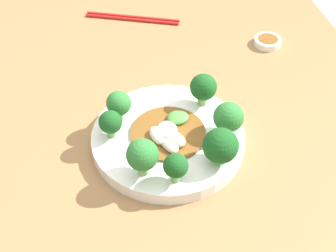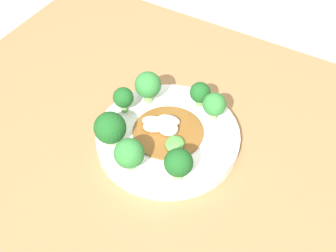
# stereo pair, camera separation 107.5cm
# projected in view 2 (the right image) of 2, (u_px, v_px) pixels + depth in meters

# --- Properties ---
(plate) EXTENTS (0.27, 0.27, 0.02)m
(plate) POSITION_uv_depth(u_px,v_px,m) (168.00, 137.00, 0.90)
(plate) COLOR white
(plate) RESTS_ON table
(broccoli_northeast) EXTENTS (0.05, 0.05, 0.06)m
(broccoli_northeast) POSITION_uv_depth(u_px,v_px,m) (214.00, 105.00, 0.89)
(broccoli_northeast) COLOR #89B76B
(broccoli_northeast) RESTS_ON plate
(broccoli_northwest) EXTENTS (0.05, 0.05, 0.07)m
(broccoli_northwest) POSITION_uv_depth(u_px,v_px,m) (148.00, 85.00, 0.92)
(broccoli_northwest) COLOR #7AAD5B
(broccoli_northwest) RESTS_ON plate
(broccoli_southwest) EXTENTS (0.06, 0.06, 0.07)m
(broccoli_southwest) POSITION_uv_depth(u_px,v_px,m) (110.00, 128.00, 0.85)
(broccoli_southwest) COLOR #7AAD5B
(broccoli_southwest) RESTS_ON plate
(broccoli_north) EXTENTS (0.04, 0.04, 0.05)m
(broccoli_north) POSITION_uv_depth(u_px,v_px,m) (200.00, 93.00, 0.92)
(broccoli_north) COLOR #70A356
(broccoli_north) RESTS_ON plate
(broccoli_southeast) EXTENTS (0.05, 0.05, 0.07)m
(broccoli_southeast) POSITION_uv_depth(u_px,v_px,m) (179.00, 163.00, 0.79)
(broccoli_southeast) COLOR #89B76B
(broccoli_southeast) RESTS_ON plate
(broccoli_south) EXTENTS (0.05, 0.05, 0.07)m
(broccoli_south) POSITION_uv_depth(u_px,v_px,m) (129.00, 154.00, 0.81)
(broccoli_south) COLOR #89B76B
(broccoli_south) RESTS_ON plate
(broccoli_west) EXTENTS (0.04, 0.04, 0.06)m
(broccoli_west) POSITION_uv_depth(u_px,v_px,m) (123.00, 98.00, 0.90)
(broccoli_west) COLOR #70A356
(broccoli_west) RESTS_ON plate
(stirfry_center) EXTENTS (0.13, 0.13, 0.02)m
(stirfry_center) POSITION_uv_depth(u_px,v_px,m) (165.00, 129.00, 0.89)
(stirfry_center) COLOR brown
(stirfry_center) RESTS_ON plate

